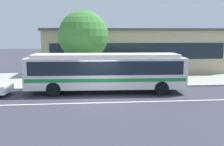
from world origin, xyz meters
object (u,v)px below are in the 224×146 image
at_px(pedestrian_waiting_near_sign, 165,71).
at_px(street_tree_near_stop, 83,36).
at_px(bus_stop_sign, 142,66).
at_px(transit_bus, 106,70).

distance_m(pedestrian_waiting_near_sign, street_tree_near_stop, 7.65).
xyz_separation_m(pedestrian_waiting_near_sign, bus_stop_sign, (-2.24, -1.13, 0.57)).
bearing_deg(bus_stop_sign, pedestrian_waiting_near_sign, 26.74).
xyz_separation_m(pedestrian_waiting_near_sign, street_tree_near_stop, (-6.96, 1.17, 2.96)).
height_order(transit_bus, bus_stop_sign, transit_bus).
xyz_separation_m(transit_bus, pedestrian_waiting_near_sign, (5.30, 3.13, -0.55)).
bearing_deg(bus_stop_sign, transit_bus, -146.80).
distance_m(transit_bus, pedestrian_waiting_near_sign, 6.18).
bearing_deg(pedestrian_waiting_near_sign, street_tree_near_stop, 170.42).
relative_size(pedestrian_waiting_near_sign, bus_stop_sign, 0.69).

